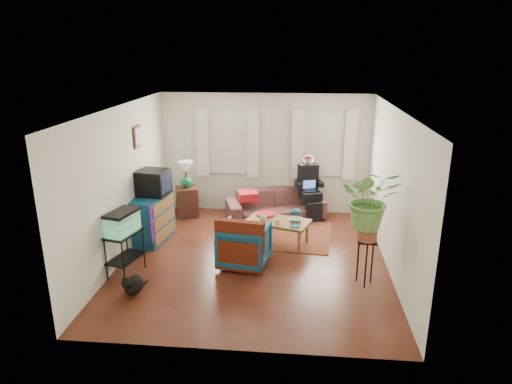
# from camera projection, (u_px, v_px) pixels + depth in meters

# --- Properties ---
(floor) EXTENTS (4.50, 5.00, 0.01)m
(floor) POSITION_uv_depth(u_px,v_px,m) (254.00, 259.00, 7.91)
(floor) COLOR #4F2B14
(floor) RESTS_ON ground
(ceiling) EXTENTS (4.50, 5.00, 0.01)m
(ceiling) POSITION_uv_depth(u_px,v_px,m) (254.00, 108.00, 7.12)
(ceiling) COLOR white
(ceiling) RESTS_ON wall_back
(wall_back) EXTENTS (4.50, 0.01, 2.60)m
(wall_back) POSITION_uv_depth(u_px,v_px,m) (265.00, 154.00, 9.88)
(wall_back) COLOR silver
(wall_back) RESTS_ON floor
(wall_front) EXTENTS (4.50, 0.01, 2.60)m
(wall_front) POSITION_uv_depth(u_px,v_px,m) (232.00, 253.00, 5.14)
(wall_front) COLOR silver
(wall_front) RESTS_ON floor
(wall_left) EXTENTS (0.01, 5.00, 2.60)m
(wall_left) POSITION_uv_depth(u_px,v_px,m) (122.00, 184.00, 7.72)
(wall_left) COLOR silver
(wall_left) RESTS_ON floor
(wall_right) EXTENTS (0.01, 5.00, 2.60)m
(wall_right) POSITION_uv_depth(u_px,v_px,m) (393.00, 192.00, 7.31)
(wall_right) COLOR silver
(wall_right) RESTS_ON floor
(window_left) EXTENTS (1.08, 0.04, 1.38)m
(window_left) POSITION_uv_depth(u_px,v_px,m) (228.00, 142.00, 9.86)
(window_left) COLOR white
(window_left) RESTS_ON wall_back
(window_right) EXTENTS (1.08, 0.04, 1.38)m
(window_right) POSITION_uv_depth(u_px,v_px,m) (324.00, 144.00, 9.68)
(window_right) COLOR white
(window_right) RESTS_ON wall_back
(curtains_left) EXTENTS (1.36, 0.06, 1.50)m
(curtains_left) POSITION_uv_depth(u_px,v_px,m) (228.00, 143.00, 9.79)
(curtains_left) COLOR white
(curtains_left) RESTS_ON wall_back
(curtains_right) EXTENTS (1.36, 0.06, 1.50)m
(curtains_right) POSITION_uv_depth(u_px,v_px,m) (324.00, 145.00, 9.60)
(curtains_right) COLOR white
(curtains_right) RESTS_ON wall_back
(picture_frame) EXTENTS (0.04, 0.32, 0.40)m
(picture_frame) POSITION_uv_depth(u_px,v_px,m) (138.00, 137.00, 8.32)
(picture_frame) COLOR #3D2616
(picture_frame) RESTS_ON wall_left
(area_rug) EXTENTS (2.15, 1.79, 0.01)m
(area_rug) POSITION_uv_depth(u_px,v_px,m) (279.00, 234.00, 8.96)
(area_rug) COLOR maroon
(area_rug) RESTS_ON floor
(sofa) EXTENTS (2.21, 1.39, 0.81)m
(sofa) POSITION_uv_depth(u_px,v_px,m) (275.00, 200.00, 9.71)
(sofa) COLOR brown
(sofa) RESTS_ON floor
(seated_person) EXTENTS (0.68, 0.76, 1.23)m
(seated_person) POSITION_uv_depth(u_px,v_px,m) (309.00, 188.00, 9.79)
(seated_person) COLOR black
(seated_person) RESTS_ON sofa
(side_table) EXTENTS (0.56, 0.56, 0.64)m
(side_table) POSITION_uv_depth(u_px,v_px,m) (187.00, 202.00, 9.87)
(side_table) COLOR #3E2917
(side_table) RESTS_ON floor
(table_lamp) EXTENTS (0.42, 0.42, 0.59)m
(table_lamp) POSITION_uv_depth(u_px,v_px,m) (186.00, 175.00, 9.68)
(table_lamp) COLOR white
(table_lamp) RESTS_ON side_table
(dresser) EXTENTS (0.63, 1.04, 0.88)m
(dresser) POSITION_uv_depth(u_px,v_px,m) (152.00, 218.00, 8.58)
(dresser) COLOR #105460
(dresser) RESTS_ON floor
(crt_tv) EXTENTS (0.61, 0.56, 0.47)m
(crt_tv) POSITION_uv_depth(u_px,v_px,m) (153.00, 182.00, 8.46)
(crt_tv) COLOR black
(crt_tv) RESTS_ON dresser
(aquarium_stand) EXTENTS (0.50, 0.71, 0.71)m
(aquarium_stand) POSITION_uv_depth(u_px,v_px,m) (125.00, 254.00, 7.30)
(aquarium_stand) COLOR black
(aquarium_stand) RESTS_ON floor
(aquarium) EXTENTS (0.45, 0.64, 0.38)m
(aquarium) POSITION_uv_depth(u_px,v_px,m) (122.00, 222.00, 7.13)
(aquarium) COLOR #7FD899
(aquarium) RESTS_ON aquarium_stand
(black_cat) EXTENTS (0.36, 0.46, 0.35)m
(black_cat) POSITION_uv_depth(u_px,v_px,m) (133.00, 283.00, 6.76)
(black_cat) COLOR black
(black_cat) RESTS_ON floor
(armchair) EXTENTS (0.88, 0.84, 0.80)m
(armchair) POSITION_uv_depth(u_px,v_px,m) (245.00, 243.00, 7.62)
(armchair) COLOR #125671
(armchair) RESTS_ON floor
(serape_throw) EXTENTS (0.82, 0.31, 0.66)m
(serape_throw) POSITION_uv_depth(u_px,v_px,m) (239.00, 241.00, 7.28)
(serape_throw) COLOR #9E0A0A
(serape_throw) RESTS_ON armchair
(coffee_table) EXTENTS (1.26, 0.93, 0.47)m
(coffee_table) POSITION_uv_depth(u_px,v_px,m) (278.00, 232.00, 8.47)
(coffee_table) COLOR brown
(coffee_table) RESTS_ON floor
(cup_a) EXTENTS (0.16, 0.16, 0.10)m
(cup_a) POSITION_uv_depth(u_px,v_px,m) (263.00, 218.00, 8.39)
(cup_a) COLOR white
(cup_a) RESTS_ON coffee_table
(cup_b) EXTENTS (0.13, 0.13, 0.10)m
(cup_b) POSITION_uv_depth(u_px,v_px,m) (277.00, 222.00, 8.20)
(cup_b) COLOR beige
(cup_b) RESTS_ON coffee_table
(bowl) EXTENTS (0.28, 0.28, 0.06)m
(bowl) POSITION_uv_depth(u_px,v_px,m) (296.00, 219.00, 8.36)
(bowl) COLOR white
(bowl) RESTS_ON coffee_table
(snack_tray) EXTENTS (0.44, 0.44, 0.04)m
(snack_tray) POSITION_uv_depth(u_px,v_px,m) (266.00, 214.00, 8.64)
(snack_tray) COLOR #B21414
(snack_tray) RESTS_ON coffee_table
(birdcage) EXTENTS (0.23, 0.23, 0.33)m
(birdcage) POSITION_uv_depth(u_px,v_px,m) (296.00, 218.00, 8.07)
(birdcage) COLOR #115B6B
(birdcage) RESTS_ON coffee_table
(plant_stand) EXTENTS (0.33, 0.33, 0.74)m
(plant_stand) POSITION_uv_depth(u_px,v_px,m) (365.00, 262.00, 6.99)
(plant_stand) COLOR black
(plant_stand) RESTS_ON floor
(potted_plant) EXTENTS (0.88, 0.77, 0.93)m
(potted_plant) POSITION_uv_depth(u_px,v_px,m) (370.00, 208.00, 6.73)
(potted_plant) COLOR #599947
(potted_plant) RESTS_ON plant_stand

